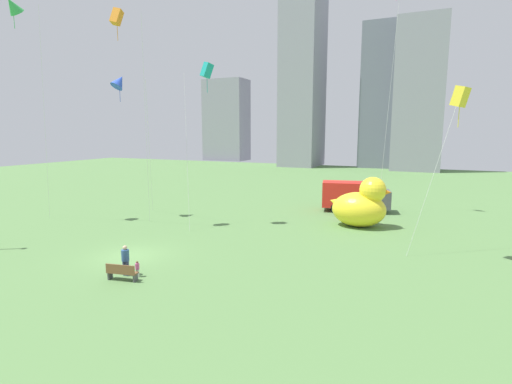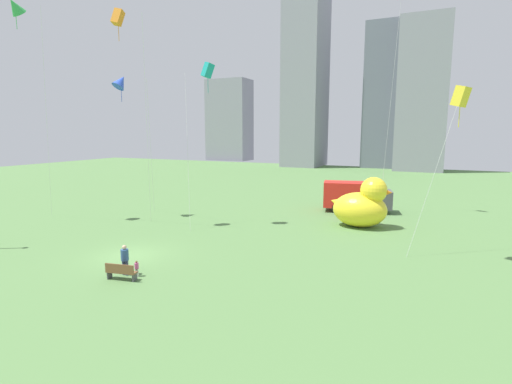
{
  "view_description": "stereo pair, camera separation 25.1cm",
  "coord_description": "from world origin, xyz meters",
  "px_view_note": "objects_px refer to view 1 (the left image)",
  "views": [
    {
      "loc": [
        16.55,
        -17.85,
        7.62
      ],
      "look_at": [
        6.23,
        5.21,
        3.69
      ],
      "focal_mm": 27.16,
      "sensor_mm": 36.0,
      "label": 1
    },
    {
      "loc": [
        16.78,
        -17.74,
        7.62
      ],
      "look_at": [
        6.23,
        5.21,
        3.69
      ],
      "focal_mm": 27.16,
      "sensor_mm": 36.0,
      "label": 2
    }
  ],
  "objects_px": {
    "giant_inflatable_duck": "(361,205)",
    "kite_yellow": "(460,98)",
    "kite_green": "(13,6)",
    "kite_teal": "(207,71)",
    "park_bench": "(122,272)",
    "box_truck": "(354,197)",
    "kite_blue": "(119,82)",
    "person_child": "(137,268)",
    "kite_orange": "(117,19)",
    "person_adult": "(125,259)"
  },
  "relations": [
    {
      "from": "giant_inflatable_duck",
      "to": "box_truck",
      "type": "bearing_deg",
      "value": 105.33
    },
    {
      "from": "person_adult",
      "to": "kite_blue",
      "type": "height_order",
      "value": "kite_blue"
    },
    {
      "from": "kite_green",
      "to": "kite_orange",
      "type": "distance_m",
      "value": 8.89
    },
    {
      "from": "person_child",
      "to": "kite_teal",
      "type": "xyz_separation_m",
      "value": [
        -2.49,
        11.55,
        11.8
      ]
    },
    {
      "from": "park_bench",
      "to": "kite_blue",
      "type": "relative_size",
      "value": 0.13
    },
    {
      "from": "kite_yellow",
      "to": "kite_orange",
      "type": "xyz_separation_m",
      "value": [
        -23.2,
        -1.33,
        6.42
      ]
    },
    {
      "from": "park_bench",
      "to": "kite_blue",
      "type": "xyz_separation_m",
      "value": [
        -10.59,
        11.91,
        11.4
      ]
    },
    {
      "from": "kite_blue",
      "to": "kite_orange",
      "type": "bearing_deg",
      "value": -45.88
    },
    {
      "from": "park_bench",
      "to": "kite_teal",
      "type": "distance_m",
      "value": 17.19
    },
    {
      "from": "box_truck",
      "to": "park_bench",
      "type": "bearing_deg",
      "value": -108.69
    },
    {
      "from": "kite_yellow",
      "to": "kite_orange",
      "type": "relative_size",
      "value": 0.61
    },
    {
      "from": "kite_orange",
      "to": "kite_green",
      "type": "bearing_deg",
      "value": -166.5
    },
    {
      "from": "box_truck",
      "to": "kite_green",
      "type": "relative_size",
      "value": 0.37
    },
    {
      "from": "giant_inflatable_duck",
      "to": "kite_teal",
      "type": "xyz_separation_m",
      "value": [
        -11.46,
        -4.57,
        10.53
      ]
    },
    {
      "from": "person_adult",
      "to": "person_child",
      "type": "relative_size",
      "value": 1.91
    },
    {
      "from": "giant_inflatable_duck",
      "to": "kite_yellow",
      "type": "relative_size",
      "value": 0.49
    },
    {
      "from": "kite_teal",
      "to": "kite_blue",
      "type": "xyz_separation_m",
      "value": [
        -8.47,
        -0.41,
        -0.41
      ]
    },
    {
      "from": "park_bench",
      "to": "kite_yellow",
      "type": "bearing_deg",
      "value": 33.55
    },
    {
      "from": "box_truck",
      "to": "kite_blue",
      "type": "xyz_separation_m",
      "value": [
        -18.31,
        -10.91,
        10.42
      ]
    },
    {
      "from": "kite_green",
      "to": "kite_teal",
      "type": "height_order",
      "value": "kite_green"
    },
    {
      "from": "person_adult",
      "to": "kite_green",
      "type": "distance_m",
      "value": 23.66
    },
    {
      "from": "kite_green",
      "to": "kite_teal",
      "type": "bearing_deg",
      "value": 21.02
    },
    {
      "from": "box_truck",
      "to": "kite_green",
      "type": "xyz_separation_m",
      "value": [
        -23.97,
        -15.93,
        15.84
      ]
    },
    {
      "from": "park_bench",
      "to": "kite_yellow",
      "type": "xyz_separation_m",
      "value": [
        15.48,
        10.27,
        9.04
      ]
    },
    {
      "from": "giant_inflatable_duck",
      "to": "person_adult",
      "type": "bearing_deg",
      "value": -120.86
    },
    {
      "from": "person_adult",
      "to": "box_truck",
      "type": "relative_size",
      "value": 0.25
    },
    {
      "from": "giant_inflatable_duck",
      "to": "kite_blue",
      "type": "xyz_separation_m",
      "value": [
        -19.94,
        -4.98,
        10.13
      ]
    },
    {
      "from": "kite_orange",
      "to": "kite_teal",
      "type": "relative_size",
      "value": 1.28
    },
    {
      "from": "kite_green",
      "to": "kite_teal",
      "type": "distance_m",
      "value": 15.95
    },
    {
      "from": "person_adult",
      "to": "person_child",
      "type": "bearing_deg",
      "value": 6.91
    },
    {
      "from": "giant_inflatable_duck",
      "to": "kite_green",
      "type": "relative_size",
      "value": 0.27
    },
    {
      "from": "park_bench",
      "to": "person_child",
      "type": "distance_m",
      "value": 0.85
    },
    {
      "from": "person_child",
      "to": "box_truck",
      "type": "bearing_deg",
      "value": 71.56
    },
    {
      "from": "kite_orange",
      "to": "kite_blue",
      "type": "height_order",
      "value": "kite_orange"
    },
    {
      "from": "kite_green",
      "to": "person_child",
      "type": "bearing_deg",
      "value": -20.21
    },
    {
      "from": "box_truck",
      "to": "kite_teal",
      "type": "distance_m",
      "value": 18.01
    },
    {
      "from": "park_bench",
      "to": "kite_teal",
      "type": "height_order",
      "value": "kite_teal"
    },
    {
      "from": "kite_yellow",
      "to": "kite_teal",
      "type": "bearing_deg",
      "value": 173.35
    },
    {
      "from": "person_child",
      "to": "kite_blue",
      "type": "distance_m",
      "value": 19.34
    },
    {
      "from": "kite_green",
      "to": "kite_yellow",
      "type": "distance_m",
      "value": 32.85
    },
    {
      "from": "kite_green",
      "to": "kite_blue",
      "type": "distance_m",
      "value": 9.3
    },
    {
      "from": "person_child",
      "to": "kite_yellow",
      "type": "xyz_separation_m",
      "value": [
        15.12,
        9.5,
        9.03
      ]
    },
    {
      "from": "person_child",
      "to": "person_adult",
      "type": "bearing_deg",
      "value": -173.09
    },
    {
      "from": "person_child",
      "to": "box_truck",
      "type": "distance_m",
      "value": 23.26
    },
    {
      "from": "giant_inflatable_duck",
      "to": "kite_blue",
      "type": "height_order",
      "value": "kite_blue"
    },
    {
      "from": "giant_inflatable_duck",
      "to": "box_truck",
      "type": "xyz_separation_m",
      "value": [
        -1.62,
        5.93,
        -0.29
      ]
    },
    {
      "from": "giant_inflatable_duck",
      "to": "kite_orange",
      "type": "height_order",
      "value": "kite_orange"
    },
    {
      "from": "person_adult",
      "to": "giant_inflatable_duck",
      "type": "bearing_deg",
      "value": 59.14
    },
    {
      "from": "giant_inflatable_duck",
      "to": "kite_orange",
      "type": "relative_size",
      "value": 0.3
    },
    {
      "from": "person_child",
      "to": "kite_blue",
      "type": "bearing_deg",
      "value": 134.53
    }
  ]
}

